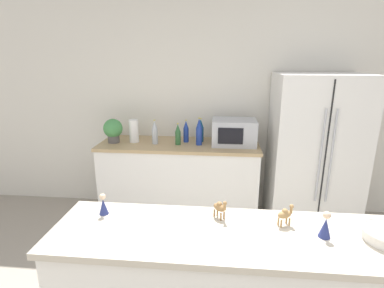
{
  "coord_description": "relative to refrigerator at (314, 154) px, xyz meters",
  "views": [
    {
      "loc": [
        0.05,
        -0.83,
        1.84
      ],
      "look_at": [
        -0.17,
        1.44,
        1.18
      ],
      "focal_mm": 28.0,
      "sensor_mm": 36.0,
      "label": 1
    }
  ],
  "objects": [
    {
      "name": "wall_back",
      "position": [
        -1.06,
        0.39,
        0.43
      ],
      "size": [
        8.0,
        0.06,
        2.55
      ],
      "color": "silver",
      "rests_on": "ground_plane"
    },
    {
      "name": "back_counter",
      "position": [
        -1.47,
        0.06,
        -0.39
      ],
      "size": [
        1.8,
        0.63,
        0.9
      ],
      "color": "white",
      "rests_on": "ground_plane"
    },
    {
      "name": "refrigerator",
      "position": [
        0.0,
        0.0,
        0.0
      ],
      "size": [
        0.91,
        0.71,
        1.69
      ],
      "color": "silver",
      "rests_on": "ground_plane"
    },
    {
      "name": "potted_plant",
      "position": [
        -2.22,
        0.02,
        0.21
      ],
      "size": [
        0.21,
        0.21,
        0.27
      ],
      "color": "#595451",
      "rests_on": "back_counter"
    },
    {
      "name": "paper_towel_roll",
      "position": [
        -1.99,
        0.06,
        0.19
      ],
      "size": [
        0.11,
        0.11,
        0.26
      ],
      "color": "white",
      "rests_on": "back_counter"
    },
    {
      "name": "microwave",
      "position": [
        -0.86,
        0.08,
        0.2
      ],
      "size": [
        0.48,
        0.37,
        0.28
      ],
      "color": "#B2B5BA",
      "rests_on": "back_counter"
    },
    {
      "name": "back_bottle_0",
      "position": [
        -1.24,
        0.02,
        0.21
      ],
      "size": [
        0.07,
        0.07,
        0.31
      ],
      "color": "navy",
      "rests_on": "back_counter"
    },
    {
      "name": "back_bottle_1",
      "position": [
        -1.74,
        0.01,
        0.19
      ],
      "size": [
        0.07,
        0.07,
        0.27
      ],
      "color": "#B2B7BC",
      "rests_on": "back_counter"
    },
    {
      "name": "back_bottle_2",
      "position": [
        -1.48,
        0.0,
        0.18
      ],
      "size": [
        0.06,
        0.06,
        0.24
      ],
      "color": "#2D6033",
      "rests_on": "back_counter"
    },
    {
      "name": "back_bottle_3",
      "position": [
        -1.4,
        0.12,
        0.18
      ],
      "size": [
        0.06,
        0.06,
        0.26
      ],
      "color": "navy",
      "rests_on": "back_counter"
    },
    {
      "name": "back_bottle_4",
      "position": [
        -1.23,
        0.16,
        0.19
      ],
      "size": [
        0.07,
        0.07,
        0.27
      ],
      "color": "navy",
      "rests_on": "back_counter"
    },
    {
      "name": "camel_figurine",
      "position": [
        -0.66,
        -1.75,
        0.22
      ],
      "size": [
        0.09,
        0.07,
        0.11
      ],
      "color": "#A87F4C",
      "rests_on": "bar_counter"
    },
    {
      "name": "camel_figurine_second",
      "position": [
        -1.0,
        -1.71,
        0.22
      ],
      "size": [
        0.08,
        0.08,
        0.11
      ],
      "color": "olive",
      "rests_on": "bar_counter"
    },
    {
      "name": "wise_man_figurine_crimson",
      "position": [
        -1.65,
        -1.72,
        0.2
      ],
      "size": [
        0.05,
        0.05,
        0.12
      ],
      "color": "navy",
      "rests_on": "bar_counter"
    },
    {
      "name": "wise_man_figurine_purple",
      "position": [
        -0.49,
        -1.84,
        0.21
      ],
      "size": [
        0.06,
        0.06,
        0.14
      ],
      "color": "navy",
      "rests_on": "bar_counter"
    }
  ]
}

